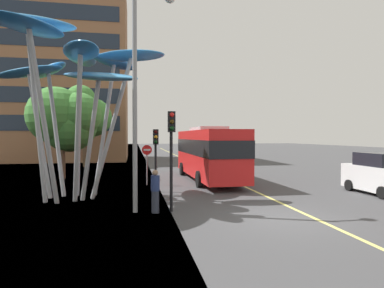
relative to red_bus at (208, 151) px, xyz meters
The scene contains 12 objects.
ground 10.79m from the red_bus, 92.53° to the right, with size 120.00×240.00×0.10m.
red_bus is the anchor object (origin of this frame).
leaf_sculpture 10.43m from the red_bus, 144.61° to the right, with size 8.35×8.18×8.30m.
traffic_light_kerb_near 9.61m from the red_bus, 111.15° to the right, with size 0.28×0.42×3.92m.
traffic_light_kerb_far 5.61m from the red_bus, 132.23° to the right, with size 0.28×0.42×3.33m.
car_parked_mid 10.11m from the red_bus, 41.79° to the right, with size 1.91×3.96×2.11m.
street_lamp 10.36m from the red_bus, 117.48° to the right, with size 1.68×0.44×8.62m.
tree_pavement_near 10.19m from the red_bus, 164.40° to the left, with size 5.09×4.13×6.40m.
tree_pavement_far 15.42m from the red_bus, 129.32° to the left, with size 4.58×4.30×7.85m.
pedestrian 9.85m from the red_bus, 114.66° to the right, with size 0.34×0.34×1.67m.
no_entry_sign 4.38m from the red_bus, 160.41° to the right, with size 0.60×0.12×2.44m.
backdrop_building 29.13m from the red_bus, 126.16° to the left, with size 21.23×11.91×21.26m.
Camera 1 is at (-5.15, -11.17, 2.96)m, focal length 31.15 mm.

